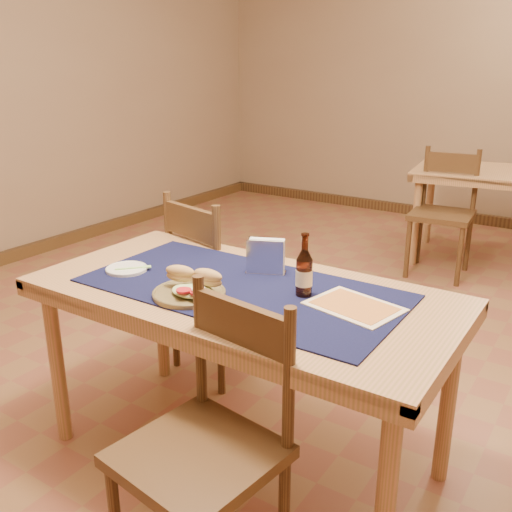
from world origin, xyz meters
The scene contains 13 objects.
room centered at (0.00, 0.00, 1.40)m, with size 6.04×7.04×2.84m.
main_table centered at (0.00, -0.80, 0.67)m, with size 1.60×0.80×0.75m.
placemat centered at (0.00, -0.80, 0.75)m, with size 1.20×0.60×0.01m, color #0F1137.
baseboard centered at (0.00, 0.00, 0.05)m, with size 6.00×7.00×0.10m.
chair_main_far centered at (-0.51, -0.28, 0.50)m, with size 0.53×0.53×0.95m.
chair_main_near centered at (0.23, -1.31, 0.48)m, with size 0.48×0.48×0.92m.
chair_back_near centered at (0.02, 1.84, 0.49)m, with size 0.47×0.47×0.95m.
sandwich_plate centered at (-0.10, -0.97, 0.78)m, with size 0.26×0.26×0.10m.
side_plate centered at (-0.49, -0.91, 0.76)m, with size 0.17×0.17×0.01m.
fork centered at (-0.45, -0.89, 0.77)m, with size 0.11×0.12×0.00m.
beer_bottle centered at (0.23, -0.74, 0.84)m, with size 0.06×0.06×0.23m.
napkin_holder centered at (-0.01, -0.62, 0.82)m, with size 0.17×0.12×0.14m.
menu_card centered at (0.43, -0.74, 0.76)m, with size 0.34×0.28×0.01m.
Camera 1 is at (1.13, -2.42, 1.55)m, focal length 40.00 mm.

